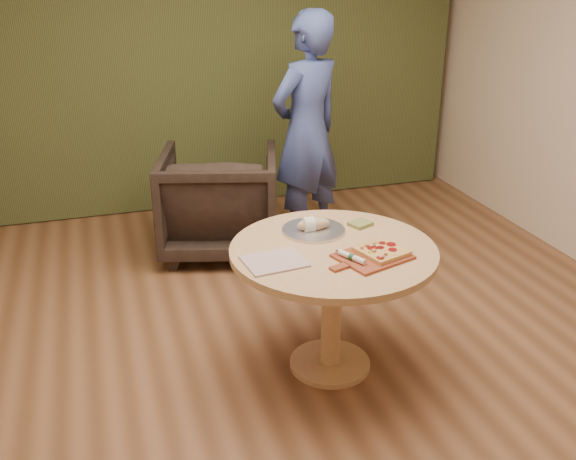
% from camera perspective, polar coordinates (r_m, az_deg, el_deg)
% --- Properties ---
extents(room_shell, '(5.04, 6.04, 2.84)m').
position_cam_1_polar(room_shell, '(3.12, 1.65, 8.64)').
color(room_shell, brown).
rests_on(room_shell, ground).
extents(curtain, '(4.80, 0.14, 2.78)m').
position_cam_1_polar(curtain, '(5.89, -7.87, 15.33)').
color(curtain, '#353D1C').
rests_on(curtain, ground).
extents(pedestal_table, '(1.11, 1.11, 0.75)m').
position_cam_1_polar(pedestal_table, '(3.49, 3.98, -3.67)').
color(pedestal_table, tan).
rests_on(pedestal_table, ground).
extents(pizza_paddle, '(0.47, 0.37, 0.01)m').
position_cam_1_polar(pizza_paddle, '(3.32, 7.40, -2.39)').
color(pizza_paddle, brown).
rests_on(pizza_paddle, pedestal_table).
extents(flatbread_pizza, '(0.28, 0.28, 0.04)m').
position_cam_1_polar(flatbread_pizza, '(3.35, 8.32, -1.86)').
color(flatbread_pizza, tan).
rests_on(flatbread_pizza, pizza_paddle).
extents(cutlery_roll, '(0.11, 0.19, 0.03)m').
position_cam_1_polar(cutlery_roll, '(3.26, 5.70, -2.41)').
color(cutlery_roll, silver).
rests_on(cutlery_roll, pizza_paddle).
extents(newspaper, '(0.33, 0.28, 0.01)m').
position_cam_1_polar(newspaper, '(3.26, -1.24, -2.80)').
color(newspaper, silver).
rests_on(newspaper, pedestal_table).
extents(serving_tray, '(0.36, 0.36, 0.02)m').
position_cam_1_polar(serving_tray, '(3.62, 2.28, -0.00)').
color(serving_tray, silver).
rests_on(serving_tray, pedestal_table).
extents(bread_roll, '(0.19, 0.09, 0.09)m').
position_cam_1_polar(bread_roll, '(3.60, 2.16, 0.51)').
color(bread_roll, tan).
rests_on(bread_roll, serving_tray).
extents(green_packet, '(0.15, 0.14, 0.02)m').
position_cam_1_polar(green_packet, '(3.72, 6.46, 0.55)').
color(green_packet, '#56602B').
rests_on(green_packet, pedestal_table).
extents(armchair, '(1.07, 1.03, 0.91)m').
position_cam_1_polar(armchair, '(5.04, -6.12, 2.97)').
color(armchair, black).
rests_on(armchair, ground).
extents(person_standing, '(0.79, 0.68, 1.84)m').
position_cam_1_polar(person_standing, '(5.06, 1.67, 8.72)').
color(person_standing, '#394989').
rests_on(person_standing, ground).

